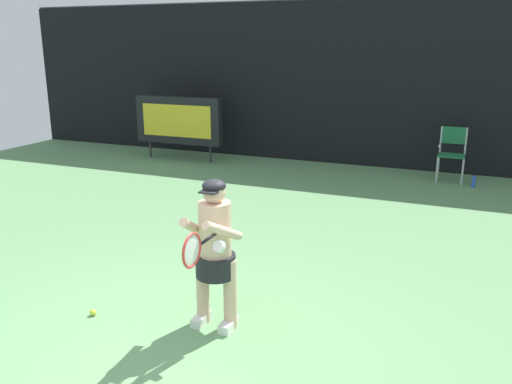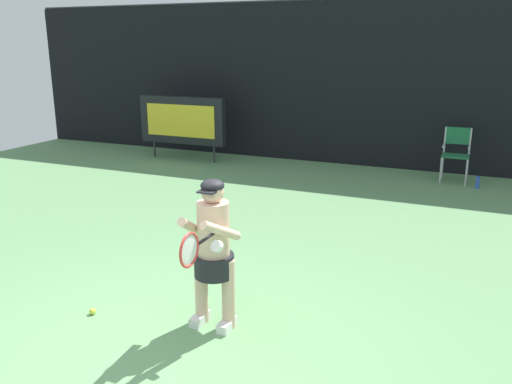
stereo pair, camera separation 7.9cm
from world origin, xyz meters
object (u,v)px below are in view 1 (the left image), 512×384
Objects in this scene: scoreboard at (179,120)px; water_bottle at (474,181)px; tennis_racket at (193,249)px; tennis_ball_loose at (93,312)px; tennis_player at (215,248)px; umpire_chair at (452,151)px.

water_bottle is at bearing -0.36° from scoreboard.
scoreboard is 8.30× the size of water_bottle.
water_bottle is 0.44× the size of tennis_racket.
tennis_ball_loose is (3.03, -6.93, -0.91)m from scoreboard.
scoreboard is 3.65× the size of tennis_racket.
scoreboard is 8.38m from tennis_racket.
water_bottle reaches higher than tennis_ball_loose.
water_bottle is 7.74m from tennis_ball_loose.
tennis_racket is (4.35, -7.16, 0.07)m from scoreboard.
tennis_player is 2.48× the size of tennis_racket.
umpire_chair is 0.72× the size of tennis_player.
tennis_racket reaches higher than water_bottle.
scoreboard is 6.61m from water_bottle.
tennis_racket is (-1.75, -7.52, 0.40)m from umpire_chair.
tennis_player is at bearing 111.84° from tennis_racket.
umpire_chair is at bearing 67.12° from tennis_ball_loose.
tennis_racket is 8.85× the size of tennis_ball_loose.
umpire_chair is at bearing 91.08° from tennis_racket.
scoreboard reaches higher than water_bottle.
tennis_player is (-2.28, -6.57, 0.69)m from water_bottle.
water_bottle is at bearing -41.10° from umpire_chair.
tennis_player is (-1.82, -6.97, 0.20)m from umpire_chair.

